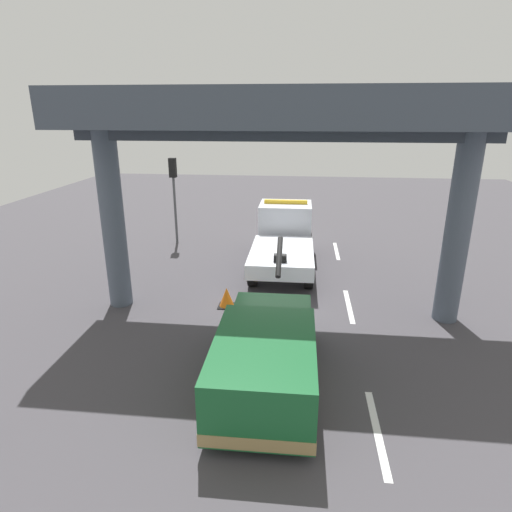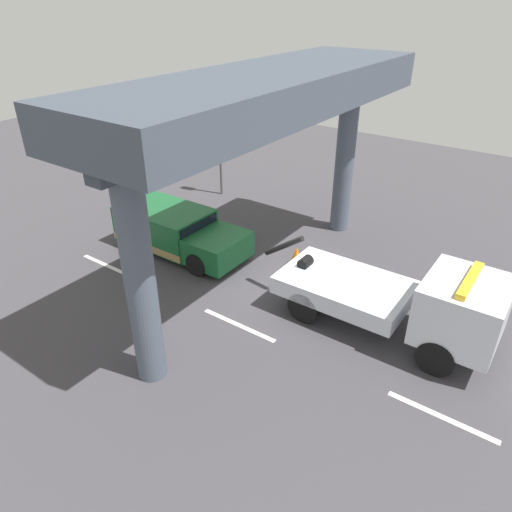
{
  "view_description": "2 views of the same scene",
  "coord_description": "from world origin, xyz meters",
  "px_view_note": "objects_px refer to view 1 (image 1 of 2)",
  "views": [
    {
      "loc": [
        -13.38,
        -0.69,
        6.25
      ],
      "look_at": [
        0.81,
        0.84,
        1.39
      ],
      "focal_mm": 30.03,
      "sensor_mm": 36.0,
      "label": 1
    },
    {
      "loc": [
        6.98,
        -11.31,
        8.77
      ],
      "look_at": [
        -0.9,
        -0.26,
        1.09
      ],
      "focal_mm": 33.23,
      "sensor_mm": 36.0,
      "label": 2
    }
  ],
  "objects_px": {
    "traffic_cone_orange": "(227,298)",
    "tow_truck_white": "(284,236)",
    "towed_van_green": "(266,359)",
    "traffic_light_far": "(174,182)"
  },
  "relations": [
    {
      "from": "towed_van_green",
      "to": "traffic_light_far",
      "type": "bearing_deg",
      "value": 25.6
    },
    {
      "from": "traffic_cone_orange",
      "to": "tow_truck_white",
      "type": "bearing_deg",
      "value": -20.06
    },
    {
      "from": "tow_truck_white",
      "to": "towed_van_green",
      "type": "bearing_deg",
      "value": -179.96
    },
    {
      "from": "traffic_light_far",
      "to": "tow_truck_white",
      "type": "bearing_deg",
      "value": -113.74
    },
    {
      "from": "towed_van_green",
      "to": "traffic_light_far",
      "type": "xyz_separation_m",
      "value": [
        11.3,
        5.41,
        2.25
      ]
    },
    {
      "from": "tow_truck_white",
      "to": "towed_van_green",
      "type": "xyz_separation_m",
      "value": [
        -8.92,
        -0.01,
        -0.42
      ]
    },
    {
      "from": "tow_truck_white",
      "to": "traffic_cone_orange",
      "type": "relative_size",
      "value": 10.72
    },
    {
      "from": "tow_truck_white",
      "to": "traffic_light_far",
      "type": "distance_m",
      "value": 6.18
    },
    {
      "from": "towed_van_green",
      "to": "traffic_light_far",
      "type": "relative_size",
      "value": 1.26
    },
    {
      "from": "traffic_light_far",
      "to": "traffic_cone_orange",
      "type": "xyz_separation_m",
      "value": [
        -6.99,
        -3.72,
        -2.71
      ]
    }
  ]
}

